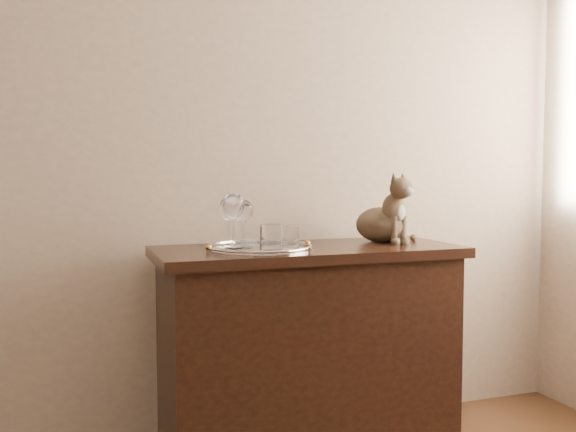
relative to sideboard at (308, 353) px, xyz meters
name	(u,v)px	position (x,y,z in m)	size (l,w,h in m)	color
wall_back	(141,121)	(-0.60, 0.31, 0.93)	(4.00, 0.10, 2.70)	tan
sideboard	(308,353)	(0.00, 0.00, 0.00)	(1.20, 0.50, 0.85)	black
tray	(259,249)	(-0.21, -0.03, 0.43)	(0.40, 0.40, 0.01)	silver
wine_glass_a	(229,222)	(-0.31, 0.05, 0.53)	(0.07, 0.07, 0.19)	white
wine_glass_b	(242,224)	(-0.26, 0.04, 0.52)	(0.07, 0.07, 0.17)	silver
wine_glass_c	(233,220)	(-0.31, -0.02, 0.54)	(0.08, 0.08, 0.21)	white
wine_glass_d	(244,224)	(-0.26, -0.01, 0.52)	(0.07, 0.07, 0.18)	white
tumbler_b	(271,237)	(-0.19, -0.12, 0.48)	(0.08, 0.08, 0.09)	silver
tumbler_c	(290,237)	(-0.09, -0.05, 0.47)	(0.07, 0.07, 0.08)	white
cat	(381,207)	(0.35, 0.06, 0.57)	(0.29, 0.27, 0.29)	brown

